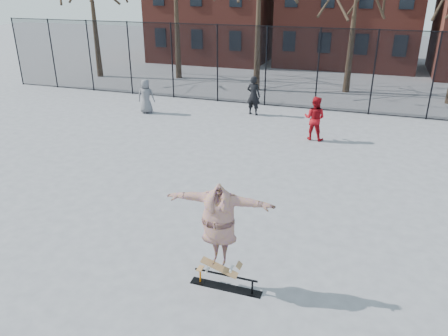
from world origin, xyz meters
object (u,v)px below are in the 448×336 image
(bystander_black, at_px, (254,96))
(bystander_red, at_px, (315,118))
(skate_rail, at_px, (226,282))
(skater, at_px, (219,232))
(bystander_grey, at_px, (146,96))
(skateboard, at_px, (219,271))

(bystander_black, distance_m, bystander_red, 4.26)
(skate_rail, bearing_deg, bystander_red, 87.92)
(skater, relative_size, bystander_black, 1.17)
(skate_rail, relative_size, bystander_black, 0.83)
(bystander_grey, bearing_deg, skate_rail, 110.98)
(skateboard, height_order, skater, skater)
(skater, height_order, bystander_grey, skater)
(skater, height_order, bystander_red, skater)
(skateboard, distance_m, bystander_red, 10.13)
(skateboard, relative_size, bystander_black, 0.47)
(skateboard, xyz_separation_m, skater, (0.00, 0.00, 0.95))
(skate_rail, relative_size, skater, 0.71)
(skateboard, distance_m, bystander_grey, 13.83)
(skateboard, bearing_deg, bystander_grey, 124.39)
(skate_rail, distance_m, bystander_red, 10.14)
(bystander_grey, bearing_deg, skateboard, 110.50)
(skater, bearing_deg, bystander_red, 81.28)
(skate_rail, height_order, bystander_grey, bystander_grey)
(bystander_black, height_order, bystander_red, bystander_black)
(skateboard, height_order, bystander_black, bystander_black)
(skater, xyz_separation_m, bystander_grey, (-7.81, 11.41, -0.51))
(skate_rail, distance_m, skateboard, 0.30)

